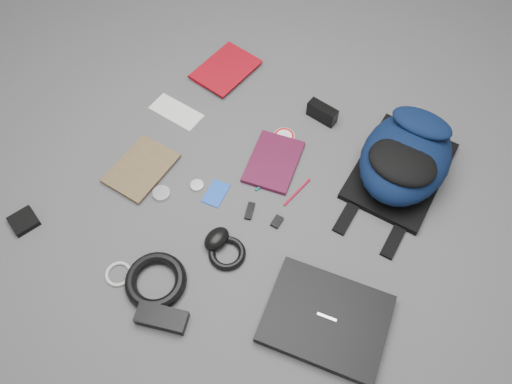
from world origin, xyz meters
The scene contains 22 objects.
ground centered at (0.00, 0.00, 0.00)m, with size 4.00×4.00×0.00m, color #4F4F51.
backpack centered at (0.36, 0.31, 0.09)m, with size 0.29×0.42×0.18m, color black, non-canonical shape.
laptop centered at (0.37, -0.26, 0.02)m, with size 0.33×0.26×0.03m, color black.
textbook_red centered at (-0.46, 0.43, 0.01)m, with size 0.17×0.23×0.03m, color maroon.
comic_book centered at (-0.46, -0.10, 0.01)m, with size 0.16×0.22×0.02m, color #C29A0D.
envelope centered at (-0.42, 0.16, 0.00)m, with size 0.19×0.09×0.00m, color white.
dvd_case centered at (-0.01, 0.14, 0.01)m, with size 0.15×0.22×0.02m, color #3D0B20.
compact_camera centered at (0.04, 0.39, 0.03)m, with size 0.11×0.04×0.06m, color black.
sticker_disc centered at (-0.04, 0.25, 0.00)m, with size 0.07×0.07×0.00m, color white.
pen_teal centered at (0.01, 0.08, 0.00)m, with size 0.01×0.01×0.14m, color #0C6C60.
pen_red centered at (0.11, 0.07, 0.00)m, with size 0.01×0.01×0.13m, color #B20D29.
id_badge centered at (-0.11, -0.06, 0.00)m, with size 0.06×0.09×0.00m, color blue.
usb_black centered at (0.01, -0.06, 0.01)m, with size 0.02×0.06×0.01m, color black.
key_fob centered at (0.11, -0.05, 0.01)m, with size 0.03×0.04×0.01m, color black.
mouse centered at (-0.02, -0.20, 0.02)m, with size 0.06×0.09×0.05m, color black.
headphone_left centered at (-0.18, -0.07, 0.01)m, with size 0.04×0.04×0.01m, color silver.
headphone_right centered at (-0.26, -0.15, 0.01)m, with size 0.06×0.06×0.01m, color silver.
cable_coil centered at (0.03, -0.22, 0.01)m, with size 0.11×0.11×0.02m, color black.
power_brick centered at (-0.02, -0.48, 0.02)m, with size 0.14×0.06×0.03m, color black.
power_cord_coil centered at (-0.10, -0.40, 0.02)m, with size 0.18×0.18×0.03m, color black.
pouch centered at (-0.57, -0.45, 0.01)m, with size 0.08×0.08×0.02m, color black.
white_cable_coil centered at (-0.21, -0.44, 0.01)m, with size 0.08×0.08×0.01m, color beige.
Camera 1 is at (0.41, -0.71, 1.37)m, focal length 35.00 mm.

